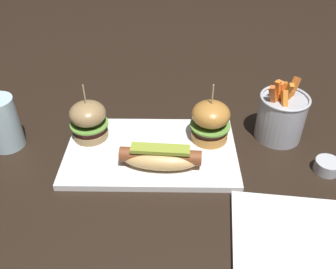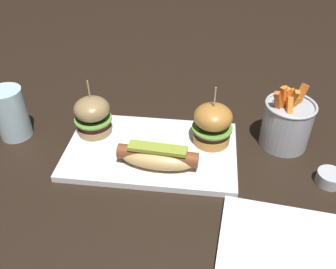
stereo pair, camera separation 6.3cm
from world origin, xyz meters
name	(u,v)px [view 1 (the left image)]	position (x,y,z in m)	size (l,w,h in m)	color
ground_plane	(151,154)	(0.00, 0.00, 0.00)	(3.00, 3.00, 0.00)	black
platter_main	(151,152)	(0.00, 0.00, 0.01)	(0.36, 0.22, 0.01)	white
hot_dog	(160,157)	(0.02, -0.05, 0.04)	(0.16, 0.07, 0.05)	tan
slider_left	(89,120)	(-0.14, 0.04, 0.06)	(0.08, 0.08, 0.13)	#96774C
slider_right	(210,121)	(0.13, 0.04, 0.06)	(0.09, 0.09, 0.14)	#B37733
fries_bucket	(281,115)	(0.29, 0.07, 0.06)	(0.11, 0.11, 0.15)	#A8AAB2
sauce_ramekin	(327,166)	(0.36, -0.05, 0.01)	(0.05, 0.05, 0.03)	#B7BABF
side_plate	(295,245)	(0.25, -0.23, 0.01)	(0.21, 0.21, 0.01)	white
water_glass	(2,123)	(-0.32, 0.03, 0.06)	(0.07, 0.07, 0.12)	silver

